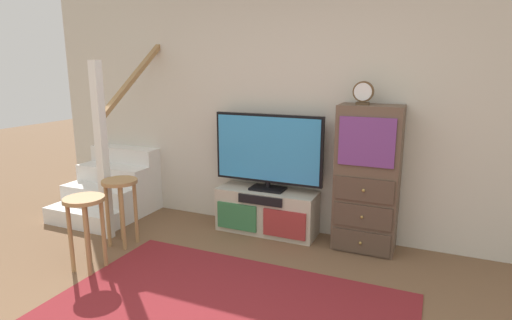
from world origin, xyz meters
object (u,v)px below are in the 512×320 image
television (268,150)px  bar_stool_far (121,196)px  desk_clock (363,93)px  bar_stool_near (85,216)px  side_cabinet (367,179)px  media_console (267,211)px

television → bar_stool_far: television is taller
bar_stool_far → desk_clock: bearing=21.9°
television → desk_clock: desk_clock is taller
television → bar_stool_near: television is taller
bar_stool_far → side_cabinet: bearing=21.5°
media_console → bar_stool_near: size_ratio=1.61×
desk_clock → bar_stool_far: bearing=-158.1°
media_console → television: 0.66m
television → bar_stool_far: 1.53m
side_cabinet → desk_clock: desk_clock is taller
side_cabinet → desk_clock: (-0.08, -0.01, 0.81)m
side_cabinet → bar_stool_far: size_ratio=2.09×
media_console → desk_clock: (0.94, -0.00, 1.27)m
television → desk_clock: size_ratio=5.53×
television → side_cabinet: (1.02, -0.01, -0.19)m
bar_stool_far → television: bearing=36.6°
side_cabinet → bar_stool_far: bearing=-158.5°
media_console → bar_stool_far: size_ratio=1.59×
television → bar_stool_near: bearing=-127.8°
television → desk_clock: 1.12m
desk_clock → bar_stool_far: (-2.13, -0.86, -1.00)m
desk_clock → bar_stool_far: 2.51m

